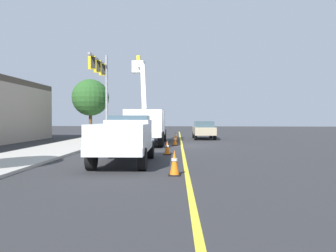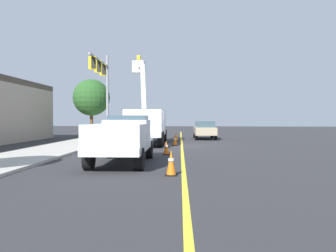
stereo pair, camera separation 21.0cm
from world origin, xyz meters
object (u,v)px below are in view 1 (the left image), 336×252
at_px(traffic_cone_mid_front, 167,148).
at_px(traffic_cone_trailing, 176,136).
at_px(service_pickup_truck, 125,137).
at_px(utility_bucket_truck, 147,123).
at_px(passing_minivan, 204,129).
at_px(traffic_signal_mast, 102,79).
at_px(traffic_cone_mid_rear, 175,140).
at_px(traffic_cone_leading, 174,163).

xyz_separation_m(traffic_cone_mid_front, traffic_cone_trailing, (10.73, 0.30, 0.05)).
bearing_deg(traffic_cone_mid_front, traffic_cone_trailing, 1.60).
bearing_deg(service_pickup_truck, traffic_cone_trailing, -4.67).
height_order(utility_bucket_truck, service_pickup_truck, utility_bucket_truck).
relative_size(utility_bucket_truck, traffic_cone_trailing, 9.93).
relative_size(service_pickup_truck, traffic_cone_mid_front, 7.68).
relative_size(passing_minivan, traffic_cone_trailing, 5.85).
bearing_deg(traffic_cone_trailing, traffic_signal_mast, 99.67).
relative_size(service_pickup_truck, traffic_signal_mast, 0.75).
distance_m(utility_bucket_truck, traffic_cone_mid_front, 7.50).
height_order(traffic_cone_mid_rear, traffic_cone_trailing, traffic_cone_trailing).
distance_m(passing_minivan, traffic_cone_trailing, 3.83).
height_order(passing_minivan, traffic_signal_mast, traffic_signal_mast).
distance_m(traffic_cone_mid_front, traffic_signal_mast, 12.64).
distance_m(service_pickup_truck, traffic_cone_mid_rear, 9.64).
height_order(traffic_cone_mid_rear, traffic_signal_mast, traffic_signal_mast).
relative_size(service_pickup_truck, traffic_cone_leading, 6.64).
relative_size(traffic_cone_leading, traffic_cone_trailing, 1.03).
bearing_deg(traffic_cone_mid_rear, traffic_cone_mid_front, -179.79).
relative_size(utility_bucket_truck, passing_minivan, 1.70).
bearing_deg(traffic_signal_mast, traffic_cone_leading, -155.22).
distance_m(passing_minivan, traffic_signal_mast, 10.43).
xyz_separation_m(service_pickup_truck, traffic_signal_mast, (13.25, 5.03, 4.13)).
bearing_deg(utility_bucket_truck, traffic_cone_mid_front, -162.82).
bearing_deg(passing_minivan, traffic_cone_mid_front, 170.99).
xyz_separation_m(utility_bucket_truck, traffic_cone_mid_rear, (-1.15, -2.16, -1.24)).
xyz_separation_m(traffic_cone_leading, traffic_cone_mid_rear, (12.15, 0.86, -0.06)).
bearing_deg(traffic_cone_mid_rear, passing_minivan, -15.83).
distance_m(utility_bucket_truck, traffic_cone_leading, 13.69).
relative_size(traffic_cone_mid_rear, traffic_signal_mast, 0.10).
xyz_separation_m(service_pickup_truck, traffic_cone_trailing, (14.31, -1.17, -0.71)).
xyz_separation_m(traffic_cone_leading, traffic_signal_mast, (15.90, 7.34, 4.83)).
height_order(service_pickup_truck, traffic_cone_trailing, service_pickup_truck).
xyz_separation_m(traffic_cone_leading, traffic_cone_trailing, (16.96, 1.14, -0.01)).
height_order(passing_minivan, traffic_cone_mid_front, passing_minivan).
distance_m(utility_bucket_truck, passing_minivan, 7.88).
distance_m(traffic_cone_mid_rear, traffic_signal_mast, 8.94).
height_order(passing_minivan, traffic_cone_leading, passing_minivan).
relative_size(passing_minivan, traffic_signal_mast, 0.64).
xyz_separation_m(utility_bucket_truck, passing_minivan, (6.54, -4.34, -0.64)).
relative_size(service_pickup_truck, traffic_cone_mid_rear, 7.64).
bearing_deg(traffic_cone_mid_front, traffic_cone_leading, -172.32).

